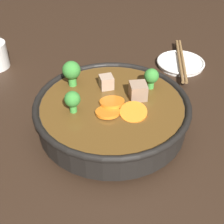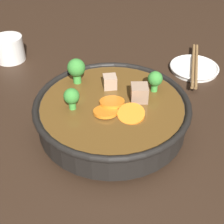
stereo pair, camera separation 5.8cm
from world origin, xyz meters
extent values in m
plane|color=black|center=(0.00, 0.00, 0.00)|extent=(3.00, 3.00, 0.00)
cylinder|color=black|center=(0.00, 0.00, 0.01)|extent=(0.15, 0.15, 0.01)
cylinder|color=black|center=(0.00, 0.00, 0.04)|extent=(0.28, 0.28, 0.05)
torus|color=black|center=(0.00, 0.00, 0.06)|extent=(0.29, 0.29, 0.01)
cylinder|color=brown|center=(0.00, 0.00, 0.05)|extent=(0.26, 0.26, 0.03)
cylinder|color=orange|center=(0.00, 0.00, 0.06)|extent=(0.05, 0.05, 0.01)
cylinder|color=orange|center=(-0.01, -0.03, 0.06)|extent=(0.05, 0.05, 0.01)
cylinder|color=orange|center=(0.03, -0.03, 0.06)|extent=(0.06, 0.06, 0.02)
cylinder|color=green|center=(-0.07, 0.07, 0.07)|extent=(0.02, 0.02, 0.02)
sphere|color=#388433|center=(-0.07, 0.07, 0.09)|extent=(0.04, 0.04, 0.04)
cylinder|color=green|center=(-0.07, -0.02, 0.07)|extent=(0.01, 0.01, 0.02)
sphere|color=#388433|center=(-0.07, -0.02, 0.09)|extent=(0.03, 0.03, 0.03)
cylinder|color=green|center=(0.08, 0.04, 0.07)|extent=(0.01, 0.01, 0.02)
sphere|color=#388433|center=(0.08, 0.04, 0.09)|extent=(0.03, 0.03, 0.03)
cube|color=tan|center=(-0.01, 0.05, 0.07)|extent=(0.03, 0.03, 0.03)
cube|color=#9E7F66|center=(0.05, 0.01, 0.08)|extent=(0.03, 0.03, 0.03)
cylinder|color=white|center=(0.20, 0.22, 0.01)|extent=(0.11, 0.11, 0.01)
torus|color=white|center=(0.20, 0.22, 0.01)|extent=(0.12, 0.12, 0.01)
cylinder|color=olive|center=(0.20, 0.22, 0.02)|extent=(0.05, 0.21, 0.01)
cylinder|color=olive|center=(0.19, 0.22, 0.02)|extent=(0.05, 0.21, 0.01)
camera|label=1|loc=(-0.04, -0.45, 0.40)|focal=50.00mm
camera|label=2|loc=(0.01, -0.45, 0.40)|focal=50.00mm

